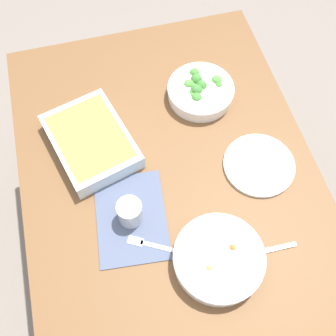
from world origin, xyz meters
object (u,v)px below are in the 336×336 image
(baking_dish, at_px, (91,141))
(drink_cup, at_px, (130,213))
(stew_bowl, at_px, (219,259))
(broccoli_bowl, at_px, (200,91))
(side_plate, at_px, (259,165))
(spoon_by_stew, at_px, (257,252))
(fork_on_table, at_px, (153,246))

(baking_dish, relative_size, drink_cup, 4.09)
(stew_bowl, xyz_separation_m, broccoli_bowl, (0.56, -0.12, -0.00))
(broccoli_bowl, height_order, side_plate, broccoli_bowl)
(baking_dish, xyz_separation_m, drink_cup, (-0.27, -0.07, 0.00))
(broccoli_bowl, xyz_separation_m, drink_cup, (-0.37, 0.32, 0.01))
(broccoli_bowl, xyz_separation_m, baking_dish, (-0.10, 0.39, 0.00))
(stew_bowl, xyz_separation_m, spoon_by_stew, (-0.00, -0.11, -0.03))
(broccoli_bowl, height_order, drink_cup, drink_cup)
(side_plate, relative_size, fork_on_table, 1.34)
(stew_bowl, xyz_separation_m, baking_dish, (0.45, 0.27, 0.00))
(drink_cup, height_order, spoon_by_stew, drink_cup)
(stew_bowl, relative_size, spoon_by_stew, 1.42)
(stew_bowl, xyz_separation_m, drink_cup, (0.19, 0.20, 0.01))
(broccoli_bowl, xyz_separation_m, fork_on_table, (-0.47, 0.28, -0.03))
(stew_bowl, distance_m, side_plate, 0.33)
(stew_bowl, relative_size, broccoli_bowl, 1.12)
(broccoli_bowl, bearing_deg, baking_dish, 105.15)
(stew_bowl, bearing_deg, drink_cup, 47.51)
(spoon_by_stew, bearing_deg, side_plate, -21.22)
(drink_cup, bearing_deg, baking_dish, 14.25)
(side_plate, bearing_deg, baking_dish, 67.80)
(stew_bowl, relative_size, drink_cup, 2.93)
(spoon_by_stew, bearing_deg, broccoli_bowl, -0.02)
(baking_dish, bearing_deg, fork_on_table, -163.12)
(stew_bowl, distance_m, baking_dish, 0.53)
(broccoli_bowl, distance_m, side_plate, 0.32)
(drink_cup, distance_m, fork_on_table, 0.11)
(drink_cup, distance_m, side_plate, 0.42)
(drink_cup, xyz_separation_m, fork_on_table, (-0.10, -0.04, -0.04))
(stew_bowl, relative_size, baking_dish, 0.72)
(baking_dish, bearing_deg, spoon_by_stew, -139.79)
(drink_cup, bearing_deg, fork_on_table, -156.34)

